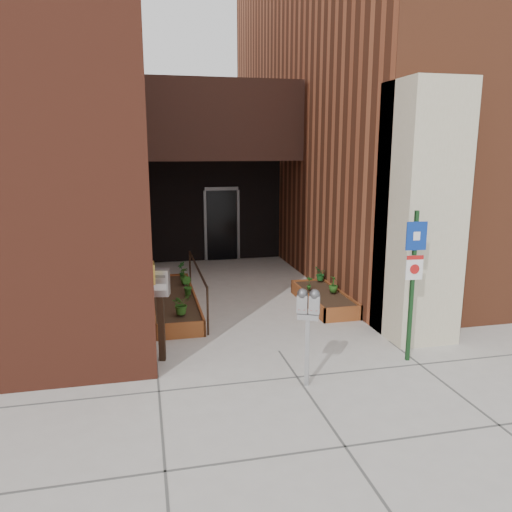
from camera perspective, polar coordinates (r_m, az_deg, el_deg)
ground at (r=8.44m, az=2.64°, el=-10.80°), size 80.00×80.00×0.00m
architecture at (r=14.61m, az=-5.50°, el=18.68°), size 20.00×14.60×10.00m
planter_left at (r=10.68m, az=-9.36°, el=-5.24°), size 0.90×3.60×0.30m
planter_right at (r=10.84m, az=7.73°, el=-4.92°), size 0.80×2.20×0.30m
handrail at (r=10.50m, az=-6.73°, el=-1.97°), size 0.04×3.34×0.90m
parking_meter at (r=6.94m, az=5.97°, el=-6.31°), size 0.33×0.23×1.42m
sign_post at (r=7.99m, az=17.56°, el=-1.60°), size 0.33×0.08×2.39m
payment_dropbox at (r=7.87m, az=-10.90°, el=-4.43°), size 0.33×0.27×1.49m
shrub_left_a at (r=9.34m, az=-8.55°, el=-5.42°), size 0.50×0.50×0.39m
shrub_left_b at (r=10.52m, az=-7.88°, el=-3.41°), size 0.30×0.30×0.38m
shrub_left_c at (r=11.43m, az=-8.19°, el=-2.23°), size 0.28×0.28×0.36m
shrub_left_d at (r=11.98m, az=-8.50°, el=-1.53°), size 0.26×0.26×0.38m
shrub_right_a at (r=10.75m, az=8.85°, el=-3.20°), size 0.21×0.21×0.35m
shrub_right_b at (r=10.88m, az=6.11°, el=-3.07°), size 0.22×0.22×0.30m
shrub_right_c at (r=11.65m, az=7.39°, el=-2.03°), size 0.38×0.38×0.33m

